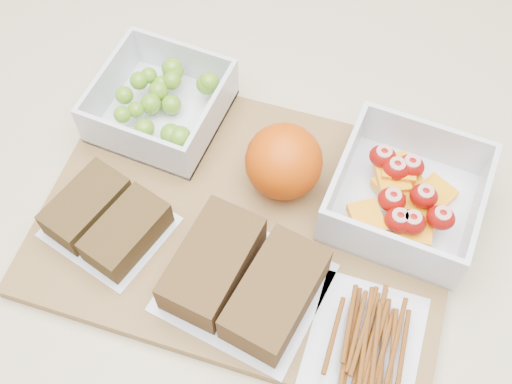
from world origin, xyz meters
TOP-DOWN VIEW (x-y plane):
  - counter at (0.00, 0.00)m, footprint 1.20×0.90m
  - cutting_board at (-0.00, -0.01)m, footprint 0.45×0.34m
  - grape_container at (-0.14, 0.08)m, footprint 0.13×0.13m
  - fruit_container at (0.14, 0.07)m, footprint 0.14×0.14m
  - orange at (0.01, 0.05)m, footprint 0.08×0.08m
  - sandwich_bag_left at (-0.13, -0.07)m, footprint 0.13×0.12m
  - sandwich_bag_center at (0.02, -0.08)m, footprint 0.16×0.14m
  - pretzel_bag at (0.15, -0.09)m, footprint 0.11×0.13m

SIDE VIEW (x-z plane):
  - counter at x=0.00m, z-range 0.00..0.90m
  - cutting_board at x=0.00m, z-range 0.90..0.92m
  - pretzel_bag at x=0.15m, z-range 0.92..0.94m
  - sandwich_bag_left at x=-0.13m, z-range 0.92..0.95m
  - sandwich_bag_center at x=0.02m, z-range 0.92..0.96m
  - fruit_container at x=0.14m, z-range 0.91..0.97m
  - grape_container at x=-0.14m, z-range 0.91..0.97m
  - orange at x=0.01m, z-range 0.92..1.00m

